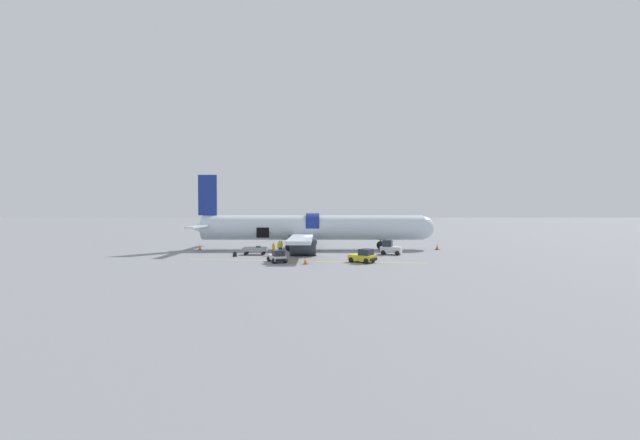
{
  "coord_description": "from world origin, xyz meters",
  "views": [
    {
      "loc": [
        0.7,
        -48.63,
        5.47
      ],
      "look_at": [
        0.46,
        2.87,
        4.22
      ],
      "focal_mm": 22.0,
      "sensor_mm": 36.0,
      "label": 1
    }
  ],
  "objects_px": {
    "baggage_cart_loading": "(257,251)",
    "suitcase_on_tarmac_upright": "(237,255)",
    "ground_crew_loader_b": "(281,247)",
    "baggage_tug_rear": "(392,249)",
    "baggage_tug_lead": "(279,257)",
    "ground_crew_loader_a": "(275,249)",
    "airplane": "(311,229)",
    "ground_crew_driver": "(283,246)",
    "baggage_tug_mid": "(365,257)"
  },
  "relations": [
    {
      "from": "baggage_cart_loading",
      "to": "suitcase_on_tarmac_upright",
      "type": "xyz_separation_m",
      "value": [
        -2.1,
        -2.16,
        -0.24
      ]
    },
    {
      "from": "ground_crew_loader_b",
      "to": "suitcase_on_tarmac_upright",
      "type": "height_order",
      "value": "ground_crew_loader_b"
    },
    {
      "from": "baggage_tug_rear",
      "to": "baggage_tug_lead",
      "type": "bearing_deg",
      "value": -150.92
    },
    {
      "from": "ground_crew_loader_a",
      "to": "suitcase_on_tarmac_upright",
      "type": "height_order",
      "value": "ground_crew_loader_a"
    },
    {
      "from": "baggage_tug_rear",
      "to": "ground_crew_loader_b",
      "type": "bearing_deg",
      "value": 175.33
    },
    {
      "from": "airplane",
      "to": "ground_crew_driver",
      "type": "bearing_deg",
      "value": -131.98
    },
    {
      "from": "airplane",
      "to": "baggage_tug_lead",
      "type": "height_order",
      "value": "airplane"
    },
    {
      "from": "baggage_cart_loading",
      "to": "ground_crew_driver",
      "type": "xyz_separation_m",
      "value": [
        2.93,
        2.72,
        0.33
      ]
    },
    {
      "from": "baggage_tug_mid",
      "to": "ground_crew_driver",
      "type": "xyz_separation_m",
      "value": [
        -9.61,
        9.97,
        0.19
      ]
    },
    {
      "from": "airplane",
      "to": "suitcase_on_tarmac_upright",
      "type": "distance_m",
      "value": 12.62
    },
    {
      "from": "baggage_tug_mid",
      "to": "ground_crew_loader_a",
      "type": "height_order",
      "value": "ground_crew_loader_a"
    },
    {
      "from": "baggage_tug_rear",
      "to": "baggage_cart_loading",
      "type": "distance_m",
      "value": 16.69
    },
    {
      "from": "baggage_tug_mid",
      "to": "ground_crew_driver",
      "type": "bearing_deg",
      "value": 133.96
    },
    {
      "from": "baggage_tug_mid",
      "to": "baggage_tug_rear",
      "type": "bearing_deg",
      "value": 60.72
    },
    {
      "from": "ground_crew_loader_a",
      "to": "airplane",
      "type": "bearing_deg",
      "value": 62.02
    },
    {
      "from": "ground_crew_driver",
      "to": "suitcase_on_tarmac_upright",
      "type": "height_order",
      "value": "ground_crew_driver"
    },
    {
      "from": "baggage_tug_mid",
      "to": "ground_crew_loader_b",
      "type": "xyz_separation_m",
      "value": [
        -9.71,
        8.54,
        0.24
      ]
    },
    {
      "from": "airplane",
      "to": "ground_crew_loader_b",
      "type": "xyz_separation_m",
      "value": [
        -3.66,
        -5.4,
        -2.06
      ]
    },
    {
      "from": "ground_crew_loader_a",
      "to": "ground_crew_loader_b",
      "type": "relative_size",
      "value": 0.96
    },
    {
      "from": "baggage_tug_lead",
      "to": "baggage_tug_rear",
      "type": "bearing_deg",
      "value": 29.08
    },
    {
      "from": "baggage_tug_mid",
      "to": "baggage_tug_rear",
      "type": "distance_m",
      "value": 8.49
    },
    {
      "from": "baggage_tug_lead",
      "to": "baggage_cart_loading",
      "type": "bearing_deg",
      "value": 115.89
    },
    {
      "from": "airplane",
      "to": "ground_crew_driver",
      "type": "relative_size",
      "value": 22.33
    },
    {
      "from": "baggage_tug_rear",
      "to": "ground_crew_driver",
      "type": "distance_m",
      "value": 14.0
    },
    {
      "from": "baggage_tug_lead",
      "to": "ground_crew_driver",
      "type": "bearing_deg",
      "value": 93.24
    },
    {
      "from": "airplane",
      "to": "baggage_tug_mid",
      "type": "height_order",
      "value": "airplane"
    },
    {
      "from": "baggage_tug_mid",
      "to": "ground_crew_driver",
      "type": "height_order",
      "value": "ground_crew_driver"
    },
    {
      "from": "ground_crew_loader_a",
      "to": "suitcase_on_tarmac_upright",
      "type": "relative_size",
      "value": 2.74
    },
    {
      "from": "baggage_tug_lead",
      "to": "baggage_tug_mid",
      "type": "xyz_separation_m",
      "value": [
        9.05,
        -0.06,
        0.06
      ]
    },
    {
      "from": "airplane",
      "to": "baggage_tug_mid",
      "type": "bearing_deg",
      "value": -66.55
    },
    {
      "from": "ground_crew_loader_a",
      "to": "ground_crew_loader_b",
      "type": "distance_m",
      "value": 2.46
    },
    {
      "from": "baggage_tug_lead",
      "to": "baggage_cart_loading",
      "type": "distance_m",
      "value": 7.99
    },
    {
      "from": "airplane",
      "to": "baggage_tug_rear",
      "type": "distance_m",
      "value": 12.3
    },
    {
      "from": "baggage_tug_lead",
      "to": "baggage_tug_rear",
      "type": "height_order",
      "value": "baggage_tug_rear"
    },
    {
      "from": "airplane",
      "to": "ground_crew_loader_b",
      "type": "distance_m",
      "value": 6.84
    },
    {
      "from": "ground_crew_driver",
      "to": "baggage_cart_loading",
      "type": "bearing_deg",
      "value": -137.09
    },
    {
      "from": "baggage_tug_rear",
      "to": "baggage_cart_loading",
      "type": "height_order",
      "value": "baggage_tug_rear"
    },
    {
      "from": "ground_crew_loader_b",
      "to": "baggage_tug_mid",
      "type": "bearing_deg",
      "value": -41.34
    },
    {
      "from": "baggage_tug_lead",
      "to": "baggage_tug_mid",
      "type": "height_order",
      "value": "baggage_tug_mid"
    },
    {
      "from": "ground_crew_loader_b",
      "to": "baggage_tug_rear",
      "type": "bearing_deg",
      "value": -4.67
    },
    {
      "from": "baggage_tug_mid",
      "to": "baggage_cart_loading",
      "type": "relative_size",
      "value": 0.79
    },
    {
      "from": "baggage_tug_lead",
      "to": "ground_crew_driver",
      "type": "relative_size",
      "value": 2.0
    },
    {
      "from": "baggage_cart_loading",
      "to": "ground_crew_loader_a",
      "type": "xyz_separation_m",
      "value": [
        2.35,
        -1.12,
        0.35
      ]
    },
    {
      "from": "airplane",
      "to": "baggage_cart_loading",
      "type": "xyz_separation_m",
      "value": [
        -6.49,
        -6.69,
        -2.45
      ]
    },
    {
      "from": "ground_crew_loader_b",
      "to": "ground_crew_driver",
      "type": "xyz_separation_m",
      "value": [
        0.09,
        1.43,
        -0.05
      ]
    },
    {
      "from": "ground_crew_loader_b",
      "to": "ground_crew_driver",
      "type": "bearing_deg",
      "value": 86.27
    },
    {
      "from": "baggage_tug_lead",
      "to": "ground_crew_loader_b",
      "type": "height_order",
      "value": "ground_crew_loader_b"
    },
    {
      "from": "baggage_cart_loading",
      "to": "baggage_tug_rear",
      "type": "bearing_deg",
      "value": 0.54
    },
    {
      "from": "baggage_tug_mid",
      "to": "ground_crew_loader_a",
      "type": "relative_size",
      "value": 1.97
    },
    {
      "from": "baggage_tug_mid",
      "to": "baggage_cart_loading",
      "type": "xyz_separation_m",
      "value": [
        -12.54,
        7.25,
        -0.15
      ]
    }
  ]
}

